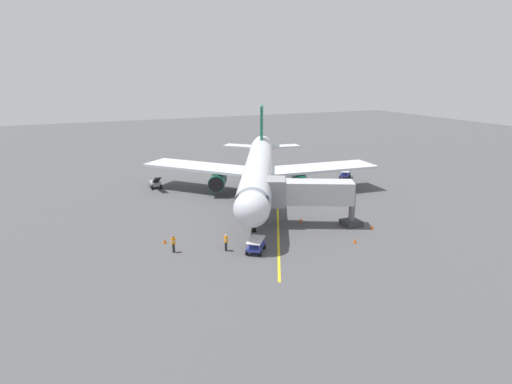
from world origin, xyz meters
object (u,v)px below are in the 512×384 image
Objects in this scene: belt_loader_starboard_side at (155,183)px; safety_cone_wing_starboard at (372,227)px; airplane at (258,169)px; baggage_cart_near_nose at (256,245)px; ground_crew_marshaller at (173,244)px; safety_cone_nose_left at (355,241)px; safety_cone_nose_right at (301,220)px; ground_crew_wing_walker at (226,242)px; safety_cone_wing_port at (165,241)px; baggage_cart_portside at (345,174)px; jet_bridge at (302,193)px.

belt_loader_starboard_side is 8.42× the size of safety_cone_wing_starboard.
baggage_cart_near_nose is (8.20, 17.48, -3.35)m from airplane.
airplane is 12.86× the size of baggage_cart_near_nose.
ground_crew_marshaller reaches higher than baggage_cart_near_nose.
safety_cone_nose_left is at bearing 31.48° from safety_cone_wing_starboard.
safety_cone_nose_right is at bearing -170.33° from ground_crew_marshaller.
airplane is 68.30× the size of safety_cone_nose_right.
belt_loader_starboard_side is at bearing -87.06° from ground_crew_wing_walker.
baggage_cart_near_nose is 10.15m from safety_cone_nose_right.
ground_crew_marshaller is at bearing 96.33° from safety_cone_wing_port.
baggage_cart_near_nose is (-7.34, 3.11, -0.23)m from ground_crew_marshaller.
baggage_cart_near_nose is at bearing 143.06° from safety_cone_wing_port.
safety_cone_nose_right is at bearing -179.85° from safety_cone_wing_port.
ground_crew_wing_walker is at bearing 160.41° from ground_crew_marshaller.
ground_crew_wing_walker is at bearing 139.48° from safety_cone_wing_port.
safety_cone_wing_port is (33.56, 16.21, -0.38)m from baggage_cart_portside.
safety_cone_nose_left is 8.13m from safety_cone_nose_right.
ground_crew_marshaller is 15.91m from safety_cone_nose_right.
safety_cone_wing_port is at bearing 0.15° from safety_cone_nose_right.
safety_cone_nose_right is 1.00× the size of safety_cone_wing_starboard.
jet_bridge is 20.05× the size of safety_cone_wing_port.
ground_crew_marshaller reaches higher than safety_cone_wing_port.
safety_cone_wing_port is at bearing -83.67° from ground_crew_marshaller.
safety_cone_wing_starboard is at bearing 139.12° from safety_cone_nose_right.
baggage_cart_portside is 5.17× the size of safety_cone_wing_starboard.
safety_cone_wing_port is at bearing 36.55° from airplane.
ground_crew_wing_walker reaches higher than baggage_cart_portside.
airplane reaches higher than baggage_cart_portside.
safety_cone_nose_right is (-12.28, 22.55, -0.44)m from belt_loader_starboard_side.
safety_cone_nose_right is at bearing -158.14° from ground_crew_wing_walker.
jet_bridge is 15.71m from ground_crew_marshaller.
belt_loader_starboard_side is at bearing -82.07° from baggage_cart_near_nose.
ground_crew_marshaller is 3.11× the size of safety_cone_nose_left.
ground_crew_wing_walker is at bearing -3.11° from safety_cone_wing_starboard.
baggage_cart_portside is at bearing 167.94° from belt_loader_starboard_side.
baggage_cart_near_nose and baggage_cart_portside have the same top height.
safety_cone_wing_starboard is at bearing 145.11° from jet_bridge.
belt_loader_starboard_side is at bearing -61.44° from safety_cone_nose_right.
safety_cone_nose_right is (-0.13, 11.70, -3.73)m from airplane.
ground_crew_marshaller is 21.95m from safety_cone_wing_starboard.
jet_bridge is at bearing 66.81° from safety_cone_nose_right.
jet_bridge reaches higher than baggage_cart_portside.
ground_crew_marshaller is 0.37× the size of belt_loader_starboard_side.
baggage_cart_near_nose reaches higher than safety_cone_nose_left.
baggage_cart_near_nose reaches higher than safety_cone_wing_port.
baggage_cart_portside is (-33.27, -18.84, -0.23)m from ground_crew_marshaller.
safety_cone_wing_starboard is at bearing -148.52° from safety_cone_nose_left.
airplane reaches higher than ground_crew_wing_walker.
jet_bridge is 3.59m from safety_cone_nose_right.
baggage_cart_near_nose is 5.31× the size of safety_cone_wing_starboard.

